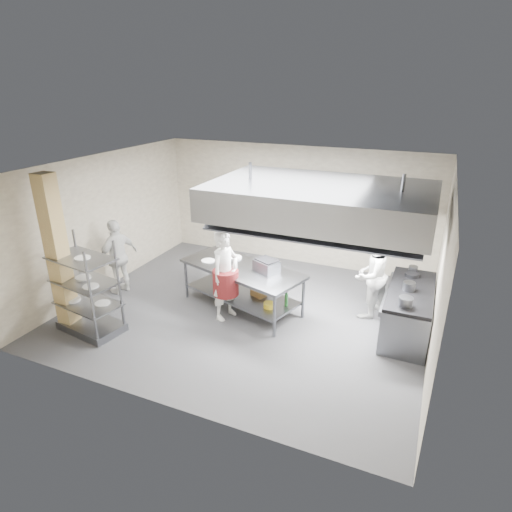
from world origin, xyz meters
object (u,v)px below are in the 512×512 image
at_px(chef_head, 225,276).
at_px(griddle, 267,266).
at_px(chef_line, 370,275).
at_px(stockpot, 409,286).
at_px(pass_rack, 85,286).
at_px(chef_plating, 118,257).
at_px(island, 242,287).
at_px(cooking_range, 408,312).

bearing_deg(chef_head, griddle, -36.41).
bearing_deg(chef_line, stockpot, 84.76).
bearing_deg(pass_rack, griddle, 44.27).
height_order(chef_plating, stockpot, chef_plating).
bearing_deg(pass_rack, chef_head, 43.30).
height_order(chef_line, chef_plating, chef_line).
bearing_deg(griddle, pass_rack, -119.31).
distance_m(chef_line, chef_plating, 5.39).
xyz_separation_m(island, stockpot, (3.22, 0.29, 0.52)).
bearing_deg(island, cooking_range, 23.24).
xyz_separation_m(island, chef_head, (-0.13, -0.49, 0.45)).
bearing_deg(chef_head, pass_rack, 139.64).
height_order(chef_plating, griddle, chef_plating).
height_order(griddle, stockpot, griddle).
bearing_deg(chef_line, griddle, -46.78).
distance_m(chef_line, stockpot, 0.87).
height_order(pass_rack, chef_plating, pass_rack).
bearing_deg(chef_line, island, -50.05).
bearing_deg(cooking_range, chef_plating, -172.79).
bearing_deg(chef_plating, cooking_range, 109.18).
height_order(island, stockpot, stockpot).
height_order(pass_rack, chef_head, pass_rack).
height_order(cooking_range, chef_line, chef_line).
xyz_separation_m(pass_rack, chef_plating, (-0.54, 1.53, -0.07)).
bearing_deg(cooking_range, stockpot, -132.07).
bearing_deg(chef_plating, chef_line, 114.10).
distance_m(island, cooking_range, 3.29).
relative_size(island, stockpot, 11.68).
bearing_deg(pass_rack, stockpot, 31.21).
relative_size(chef_plating, stockpot, 7.61).
height_order(chef_line, stockpot, chef_line).
bearing_deg(stockpot, pass_rack, -157.78).
xyz_separation_m(chef_line, chef_plating, (-5.27, -1.13, -0.04)).
relative_size(island, chef_line, 1.47).
relative_size(chef_plating, griddle, 3.70).
relative_size(chef_line, stockpot, 7.97).
bearing_deg(chef_plating, chef_head, 100.52).
distance_m(cooking_range, griddle, 2.82).
bearing_deg(chef_plating, island, 110.45).
xyz_separation_m(pass_rack, chef_head, (2.14, 1.46, -0.01)).
xyz_separation_m(island, chef_plating, (-2.81, -0.42, 0.39)).
distance_m(chef_plating, griddle, 3.38).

